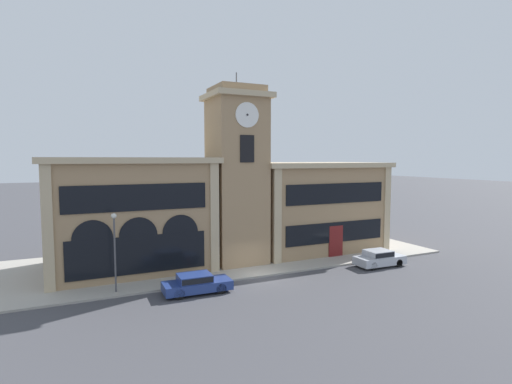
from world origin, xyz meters
The scene contains 9 objects.
ground_plane centered at (0.00, 0.00, 0.00)m, with size 300.00×300.00×0.00m, color #424247.
sidewalk_kerb centered at (0.00, 6.81, 0.07)m, with size 38.70×13.63×0.15m.
clock_tower centered at (0.00, 4.85, 7.64)m, with size 5.05×5.05×16.39m.
town_hall_left_wing centered at (-8.69, 7.12, 4.63)m, with size 13.12×9.65×9.22m.
town_hall_right_wing centered at (8.91, 7.13, 4.40)m, with size 13.57×9.65×8.74m.
parked_car_near centered at (-5.55, -1.29, 0.70)m, with size 4.65×2.02×1.32m.
parked_car_mid centered at (10.52, -1.29, 0.72)m, with size 4.35×2.02×1.38m.
street_lamp centered at (-10.53, 0.80, 3.70)m, with size 0.36×0.36×5.36m.
fire_hydrant centered at (-4.36, 0.29, 0.57)m, with size 0.22×0.22×0.87m.
Camera 1 is at (-13.17, -26.98, 9.09)m, focal length 28.00 mm.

